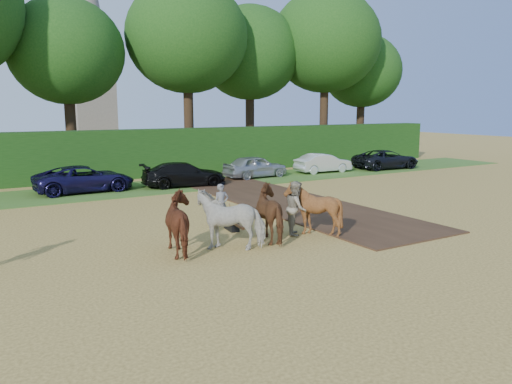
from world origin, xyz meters
name	(u,v)px	position (x,y,z in m)	size (l,w,h in m)	color
ground	(361,238)	(0.00, 0.00, 0.00)	(120.00, 120.00, 0.00)	gold
earth_strip	(283,200)	(1.50, 7.00, 0.03)	(4.50, 17.00, 0.05)	#472D1C
grass_verge	(194,184)	(0.00, 14.00, 0.01)	(50.00, 5.00, 0.03)	#38601E
hedgerow	(165,152)	(0.00, 18.50, 1.50)	(46.00, 1.60, 3.00)	#14380F
spectator_near	(296,208)	(-1.63, 1.53, 0.94)	(0.91, 0.71, 1.88)	tan
plough_team	(252,215)	(-3.49, 1.38, 0.92)	(6.23, 4.34, 1.85)	brown
parked_cars	(250,168)	(3.77, 13.95, 0.69)	(25.89, 3.41, 1.42)	#18143E
treeline	(120,37)	(-1.69, 21.69, 8.97)	(48.70, 10.60, 14.21)	#382616
church	(89,32)	(4.00, 55.00, 13.73)	(5.20, 5.20, 27.00)	slate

